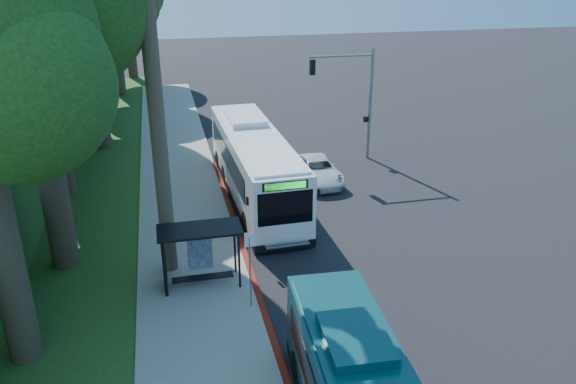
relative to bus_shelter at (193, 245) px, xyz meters
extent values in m
plane|color=black|center=(7.26, 2.86, -1.81)|extent=(140.00, 140.00, 0.00)
cube|color=gray|center=(-0.04, 2.86, -1.75)|extent=(4.50, 70.00, 0.12)
cube|color=maroon|center=(2.26, -1.14, -1.74)|extent=(0.25, 30.00, 0.13)
cube|color=#234719|center=(-5.74, 7.86, -1.78)|extent=(8.00, 70.00, 0.06)
cube|color=black|center=(0.26, -0.14, 0.69)|extent=(3.20, 1.50, 0.10)
cube|color=black|center=(-1.19, -0.14, -0.61)|extent=(0.06, 1.30, 2.20)
cube|color=navy|center=(0.26, 0.56, -0.56)|extent=(1.00, 0.12, 1.70)
cube|color=black|center=(0.26, -0.24, -1.36)|extent=(2.40, 0.40, 0.06)
cube|color=black|center=(-1.14, 0.46, -0.61)|extent=(0.08, 0.08, 2.40)
cube|color=black|center=(1.66, 0.46, -0.61)|extent=(0.08, 0.08, 2.40)
cube|color=black|center=(-1.14, -0.74, -0.61)|extent=(0.08, 0.08, 2.40)
cube|color=black|center=(1.66, -0.74, -0.61)|extent=(0.08, 0.08, 2.40)
cylinder|color=gray|center=(1.86, -2.14, -0.31)|extent=(0.06, 0.06, 3.00)
cube|color=white|center=(1.86, -2.14, 1.09)|extent=(0.35, 0.04, 0.55)
cylinder|color=gray|center=(12.06, 12.86, 1.69)|extent=(0.20, 0.20, 7.00)
cylinder|color=gray|center=(10.06, 12.86, 4.79)|extent=(4.00, 0.14, 0.14)
cube|color=black|center=(8.26, 12.86, 4.19)|extent=(0.30, 0.30, 0.90)
cube|color=black|center=(11.81, 12.86, 0.79)|extent=(0.25, 0.25, 0.35)
cylinder|color=#4C3F2D|center=(-0.94, 1.36, 4.69)|extent=(0.60, 0.60, 13.00)
cylinder|color=#382B1E|center=(-5.24, 2.86, 3.44)|extent=(1.10, 1.10, 10.50)
sphere|color=#193B10|center=(-3.64, 1.66, 8.69)|extent=(5.60, 5.60, 5.60)
cylinder|color=#382B1E|center=(-6.24, 10.86, 4.14)|extent=(1.18, 1.18, 11.90)
cylinder|color=#382B1E|center=(-4.74, 18.86, 3.09)|extent=(1.06, 1.06, 9.80)
cylinder|color=#382B1E|center=(-6.74, 26.86, 3.79)|extent=(1.14, 1.14, 11.20)
cylinder|color=#382B1E|center=(-4.24, 34.86, 2.74)|extent=(1.02, 1.02, 9.10)
cylinder|color=#382B1E|center=(-3.24, 42.86, 2.39)|extent=(0.98, 0.98, 8.40)
cylinder|color=#382B1E|center=(-5.74, -3.14, 2.74)|extent=(1.02, 1.02, 9.10)
sphere|color=#193B10|center=(-4.30, -4.22, 7.29)|extent=(5.04, 5.04, 5.04)
cube|color=white|center=(3.87, 8.25, 0.12)|extent=(3.14, 13.13, 3.10)
cube|color=black|center=(3.87, 8.25, -1.48)|extent=(3.17, 13.19, 0.38)
cube|color=black|center=(3.85, 8.79, 0.42)|extent=(3.13, 10.26, 1.20)
cube|color=black|center=(4.05, 1.78, 0.37)|extent=(2.44, 0.20, 1.52)
cube|color=black|center=(3.68, 14.72, 0.48)|extent=(2.22, 0.19, 1.09)
cube|color=#19E533|center=(4.05, 1.77, 1.40)|extent=(1.81, 0.16, 0.30)
cube|color=white|center=(3.87, 8.25, 1.73)|extent=(2.90, 12.47, 0.13)
cube|color=white|center=(3.81, 10.43, 1.91)|extent=(2.02, 2.77, 0.38)
cylinder|color=black|center=(2.73, 4.04, -1.26)|extent=(0.36, 1.10, 1.09)
cylinder|color=black|center=(5.24, 4.11, -1.26)|extent=(0.36, 1.10, 1.09)
cylinder|color=black|center=(2.47, 13.17, -1.26)|extent=(0.36, 1.10, 1.09)
cylinder|color=black|center=(4.98, 13.24, -1.26)|extent=(0.36, 1.10, 1.09)
cube|color=black|center=(3.76, -4.92, 0.09)|extent=(1.85, 0.21, 0.90)
cube|color=#0B3B3E|center=(3.56, -8.49, 1.29)|extent=(1.74, 2.35, 0.32)
cylinder|color=black|center=(2.65, -6.12, -1.35)|extent=(0.32, 0.92, 0.90)
cylinder|color=black|center=(4.73, -6.24, -1.35)|extent=(0.32, 0.92, 0.90)
imported|color=silver|center=(7.75, 9.64, -1.13)|extent=(2.31, 4.88, 1.35)
camera|label=1|loc=(-0.79, -19.53, 10.35)|focal=35.00mm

